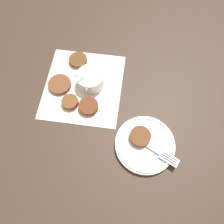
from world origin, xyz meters
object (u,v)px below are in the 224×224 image
fork (160,153)px  serving_plate (145,144)px  fritter_on_plate (140,136)px  sauce_bowl (91,80)px

fork → serving_plate: bearing=-114.4°
fritter_on_plate → fork: fritter_on_plate is taller
fritter_on_plate → fork: size_ratio=0.44×
sauce_bowl → serving_plate: size_ratio=0.55×
fritter_on_plate → fork: (0.04, 0.07, -0.01)m
fritter_on_plate → sauce_bowl: bearing=-131.0°
sauce_bowl → fork: size_ratio=0.68×
sauce_bowl → serving_plate: 0.31m
serving_plate → fritter_on_plate: (-0.02, -0.02, 0.02)m
serving_plate → fork: size_ratio=1.22×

